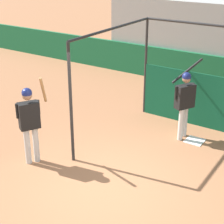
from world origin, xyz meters
The scene contains 6 objects.
ground_plane centered at (0.00, 0.00, 0.00)m, with size 60.00×60.00×0.00m, color #9E6642.
outfield_wall centered at (0.00, 6.80, 0.57)m, with size 24.00×0.12×1.15m.
batting_cage centered at (0.65, 3.24, 1.19)m, with size 3.66×3.36×2.73m.
home_plate centered at (0.80, 2.85, 0.01)m, with size 0.44×0.44×0.02m.
player_batter centered at (0.45, 2.87, 1.04)m, with size 0.64×1.01×1.92m.
player_waiting centered at (-1.85, -0.07, 1.06)m, with size 0.56×0.78×2.02m.
Camera 1 is at (3.63, -5.16, 4.38)m, focal length 60.00 mm.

